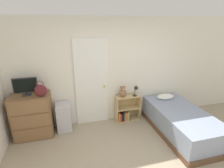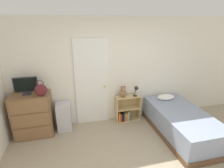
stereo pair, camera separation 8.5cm
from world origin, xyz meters
name	(u,v)px [view 2 (the right image)]	position (x,y,z in m)	size (l,w,h in m)	color
wall_back	(110,72)	(0.00, 2.10, 1.27)	(10.00, 0.06, 2.55)	white
door_closed	(92,83)	(-0.46, 2.04, 1.05)	(0.79, 0.09, 2.10)	white
dresser	(33,115)	(-1.81, 1.81, 0.49)	(0.81, 0.48, 0.98)	brown
tv	(26,85)	(-1.85, 1.84, 1.18)	(0.48, 0.16, 0.38)	#2D2D33
handbag	(41,90)	(-1.55, 1.67, 1.11)	(0.25, 0.11, 0.34)	#591E23
storage_bin	(64,116)	(-1.16, 1.87, 0.33)	(0.32, 0.34, 0.67)	silver
bookshelf	(126,111)	(0.38, 1.92, 0.26)	(0.62, 0.26, 0.67)	tan
teddy_bear	(123,92)	(0.28, 1.91, 0.79)	(0.19, 0.19, 0.29)	#8C6647
desk_lamp	(136,89)	(0.61, 1.87, 0.85)	(0.13, 0.13, 0.26)	#262628
bed	(181,122)	(1.39, 1.07, 0.28)	(1.02, 1.97, 0.66)	brown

